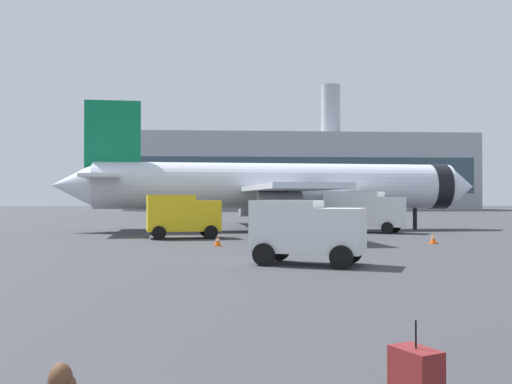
{
  "coord_description": "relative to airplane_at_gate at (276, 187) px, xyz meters",
  "views": [
    {
      "loc": [
        0.05,
        -3.23,
        2.66
      ],
      "look_at": [
        2.05,
        26.68,
        3.0
      ],
      "focal_mm": 40.39,
      "sensor_mm": 36.0,
      "label": 1
    }
  ],
  "objects": [
    {
      "name": "traveller_backpack",
      "position": [
        -6.92,
        -39.87,
        -3.42
      ],
      "size": [
        0.36,
        0.4,
        0.48
      ],
      "color": "brown",
      "rests_on": "ground"
    },
    {
      "name": "service_truck",
      "position": [
        -7.19,
        -9.03,
        -2.05
      ],
      "size": [
        5.09,
        3.16,
        2.9
      ],
      "color": "yellow",
      "rests_on": "ground"
    },
    {
      "name": "airplane_at_gate",
      "position": [
        0.0,
        0.0,
        0.0
      ],
      "size": [
        35.77,
        32.29,
        10.5
      ],
      "color": "silver",
      "rests_on": "ground"
    },
    {
      "name": "safety_cone_mid",
      "position": [
        -4.84,
        -15.4,
        -3.36
      ],
      "size": [
        0.44,
        0.44,
        0.6
      ],
      "color": "#F2590C",
      "rests_on": "ground"
    },
    {
      "name": "terminal_building",
      "position": [
        14.33,
        85.2,
        5.09
      ],
      "size": [
        78.6,
        19.3,
        29.23
      ],
      "color": "#9EA3AD",
      "rests_on": "ground"
    },
    {
      "name": "safety_cone_near",
      "position": [
        7.86,
        -14.54,
        -3.36
      ],
      "size": [
        0.44,
        0.44,
        0.61
      ],
      "color": "#F2590C",
      "rests_on": "ground"
    },
    {
      "name": "fuel_truck",
      "position": [
        6.56,
        -3.29,
        -1.88
      ],
      "size": [
        6.39,
        5.1,
        3.2
      ],
      "color": "white",
      "rests_on": "ground"
    },
    {
      "name": "rolling_suitcase",
      "position": [
        -2.31,
        -40.45,
        -3.27
      ],
      "size": [
        0.63,
        0.75,
        1.1
      ],
      "color": "maroon",
      "rests_on": "ground"
    },
    {
      "name": "cargo_van",
      "position": [
        -1.27,
        -24.7,
        -2.21
      ],
      "size": [
        4.83,
        3.69,
        2.6
      ],
      "color": "white",
      "rests_on": "ground"
    },
    {
      "name": "safety_cone_far",
      "position": [
        -8.69,
        3.04,
        -3.26
      ],
      "size": [
        0.44,
        0.44,
        0.81
      ],
      "color": "#F2590C",
      "rests_on": "ground"
    }
  ]
}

